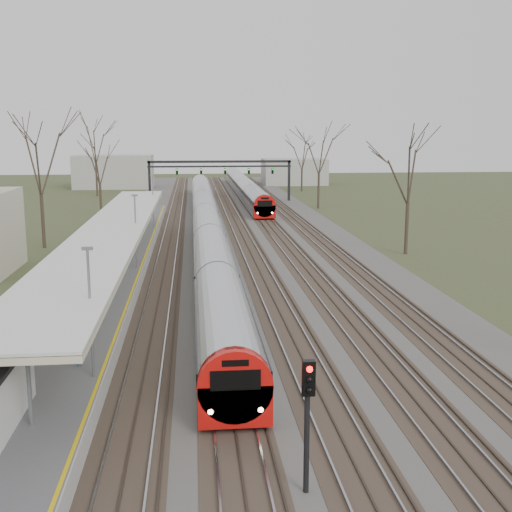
{
  "coord_description": "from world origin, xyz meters",
  "views": [
    {
      "loc": [
        -3.81,
        -9.62,
        10.21
      ],
      "look_at": [
        0.36,
        32.41,
        2.0
      ],
      "focal_mm": 45.0,
      "sensor_mm": 36.0,
      "label": 1
    }
  ],
  "objects_px": {
    "train_near": "(206,219)",
    "passenger": "(78,347)",
    "train_far": "(244,187)",
    "signal_post": "(308,407)"
  },
  "relations": [
    {
      "from": "train_near",
      "to": "train_far",
      "type": "bearing_deg",
      "value": 79.6
    },
    {
      "from": "train_near",
      "to": "passenger",
      "type": "height_order",
      "value": "train_near"
    },
    {
      "from": "train_far",
      "to": "signal_post",
      "type": "xyz_separation_m",
      "value": [
        -5.25,
        -86.84,
        1.25
      ]
    },
    {
      "from": "train_far",
      "to": "passenger",
      "type": "xyz_separation_m",
      "value": [
        -12.99,
        -78.31,
        0.3
      ]
    },
    {
      "from": "train_far",
      "to": "passenger",
      "type": "bearing_deg",
      "value": -99.42
    },
    {
      "from": "passenger",
      "to": "signal_post",
      "type": "height_order",
      "value": "signal_post"
    },
    {
      "from": "train_near",
      "to": "signal_post",
      "type": "xyz_separation_m",
      "value": [
        1.75,
        -48.71,
        1.25
      ]
    },
    {
      "from": "passenger",
      "to": "train_far",
      "type": "bearing_deg",
      "value": -29.6
    },
    {
      "from": "train_near",
      "to": "passenger",
      "type": "bearing_deg",
      "value": -98.47
    },
    {
      "from": "train_far",
      "to": "signal_post",
      "type": "relative_size",
      "value": 14.69
    }
  ]
}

